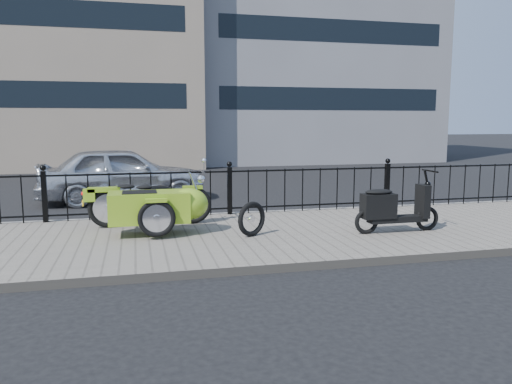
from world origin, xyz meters
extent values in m
plane|color=black|center=(0.00, 0.00, 0.00)|extent=(120.00, 120.00, 0.00)
cube|color=#6D675C|center=(0.00, -0.50, 0.06)|extent=(30.00, 3.80, 0.12)
cube|color=gray|center=(0.00, 1.44, 0.06)|extent=(30.00, 0.10, 0.12)
cylinder|color=black|center=(0.00, 1.30, 0.99)|extent=(14.00, 0.04, 0.04)
cylinder|color=black|center=(0.00, 1.30, 0.24)|extent=(14.00, 0.04, 0.04)
cube|color=black|center=(-3.50, 1.30, 0.60)|extent=(0.09, 0.09, 0.96)
sphere|color=black|center=(-3.50, 1.30, 1.14)|extent=(0.11, 0.11, 0.11)
cube|color=black|center=(0.00, 1.30, 0.60)|extent=(0.09, 0.09, 0.96)
sphere|color=black|center=(0.00, 1.30, 1.14)|extent=(0.11, 0.11, 0.11)
cube|color=black|center=(3.50, 1.30, 0.60)|extent=(0.09, 0.09, 0.96)
sphere|color=black|center=(3.50, 1.30, 1.14)|extent=(0.11, 0.11, 0.11)
cube|color=gray|center=(-6.00, 16.00, 6.00)|extent=(14.00, 8.00, 12.00)
cube|color=black|center=(-6.00, 12.02, 3.00)|extent=(12.50, 0.06, 1.00)
cube|color=black|center=(-6.00, 12.02, 6.00)|extent=(12.50, 0.06, 1.00)
cube|color=gray|center=(7.00, 17.00, 7.50)|extent=(12.00, 8.00, 15.00)
cube|color=black|center=(7.00, 13.02, 3.00)|extent=(10.50, 0.06, 1.00)
cube|color=black|center=(7.00, 13.02, 6.00)|extent=(10.50, 0.06, 1.00)
torus|color=black|center=(-0.84, 0.51, 0.46)|extent=(0.69, 0.09, 0.69)
torus|color=black|center=(-2.34, 0.51, 0.46)|extent=(0.69, 0.09, 0.69)
torus|color=black|center=(-1.54, -0.63, 0.46)|extent=(0.60, 0.08, 0.60)
cube|color=gray|center=(-1.59, 0.51, 0.48)|extent=(0.34, 0.22, 0.24)
cylinder|color=black|center=(-1.59, 0.51, 0.41)|extent=(1.40, 0.04, 0.04)
ellipsoid|color=black|center=(-1.47, 0.51, 0.72)|extent=(0.54, 0.29, 0.26)
cylinder|color=silver|center=(-0.66, 0.51, 1.08)|extent=(0.03, 0.56, 0.03)
cylinder|color=silver|center=(-0.78, 0.51, 0.77)|extent=(0.25, 0.04, 0.59)
sphere|color=silver|center=(-0.68, 0.51, 0.95)|extent=(0.15, 0.15, 0.15)
cube|color=#84B120|center=(-0.84, 0.51, 0.79)|extent=(0.36, 0.12, 0.06)
cube|color=#84B120|center=(-2.39, 0.51, 0.80)|extent=(0.55, 0.16, 0.08)
ellipsoid|color=black|center=(-1.69, 0.51, 0.82)|extent=(0.31, 0.22, 0.08)
ellipsoid|color=black|center=(-2.01, 0.51, 0.84)|extent=(0.31, 0.22, 0.08)
sphere|color=red|center=(-2.74, 0.51, 0.74)|extent=(0.07, 0.07, 0.07)
cube|color=yellow|center=(-2.76, 0.61, 0.56)|extent=(0.02, 0.14, 0.10)
cube|color=#84B120|center=(-1.64, -0.24, 0.59)|extent=(1.30, 0.62, 0.50)
ellipsoid|color=#84B120|center=(-0.99, -0.24, 0.61)|extent=(0.65, 0.60, 0.54)
cube|color=black|center=(-1.79, -0.24, 0.82)|extent=(0.55, 0.43, 0.06)
cube|color=#84B120|center=(-1.54, -0.63, 0.76)|extent=(0.34, 0.11, 0.06)
torus|color=black|center=(3.03, -1.01, 0.33)|extent=(0.42, 0.07, 0.42)
torus|color=black|center=(1.90, -1.01, 0.33)|extent=(0.42, 0.07, 0.42)
cube|color=black|center=(2.46, -1.01, 0.35)|extent=(1.03, 0.23, 0.10)
cube|color=black|center=(2.10, -1.01, 0.59)|extent=(0.57, 0.27, 0.41)
ellipsoid|color=black|center=(2.10, -1.01, 0.82)|extent=(0.48, 0.24, 0.09)
cube|color=black|center=(2.93, -1.01, 0.64)|extent=(0.12, 0.31, 0.57)
cylinder|color=black|center=(3.00, -1.01, 0.95)|extent=(0.16, 0.04, 0.46)
cylinder|color=black|center=(3.04, -1.01, 1.15)|extent=(0.03, 0.45, 0.03)
torus|color=black|center=(-0.01, -0.74, 0.41)|extent=(0.54, 0.36, 0.58)
imported|color=silver|center=(-2.17, 4.31, 0.69)|extent=(4.21, 2.07, 1.38)
camera|label=1|loc=(-1.83, -8.53, 1.99)|focal=35.00mm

